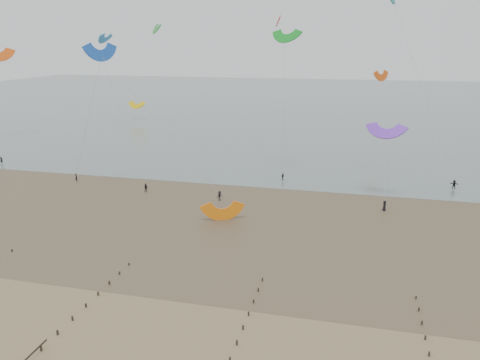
# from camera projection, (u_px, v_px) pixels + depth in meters

# --- Properties ---
(ground) EXTENTS (500.00, 500.00, 0.00)m
(ground) POSITION_uv_depth(u_px,v_px,m) (202.00, 333.00, 47.57)
(ground) COLOR brown
(ground) RESTS_ON ground
(sea_and_shore) EXTENTS (500.00, 665.00, 0.03)m
(sea_and_shore) POSITION_uv_depth(u_px,v_px,m) (241.00, 214.00, 80.56)
(sea_and_shore) COLOR #475654
(sea_and_shore) RESTS_ON ground
(kitesurfer_lead) EXTENTS (0.77, 0.72, 1.77)m
(kitesurfer_lead) POSITION_uv_depth(u_px,v_px,m) (76.00, 177.00, 99.13)
(kitesurfer_lead) COLOR black
(kitesurfer_lead) RESTS_ON ground
(kitesurfers) EXTENTS (132.67, 19.30, 1.87)m
(kitesurfers) POSITION_uv_depth(u_px,v_px,m) (369.00, 190.00, 90.44)
(kitesurfers) COLOR black
(kitesurfers) RESTS_ON ground
(grounded_kite) EXTENTS (7.59, 6.90, 3.39)m
(grounded_kite) POSITION_uv_depth(u_px,v_px,m) (223.00, 220.00, 77.75)
(grounded_kite) COLOR orange
(grounded_kite) RESTS_ON ground
(kites_airborne) EXTENTS (241.02, 124.57, 36.63)m
(kites_airborne) POSITION_uv_depth(u_px,v_px,m) (278.00, 63.00, 128.33)
(kites_airborne) COLOR #E7500D
(kites_airborne) RESTS_ON ground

